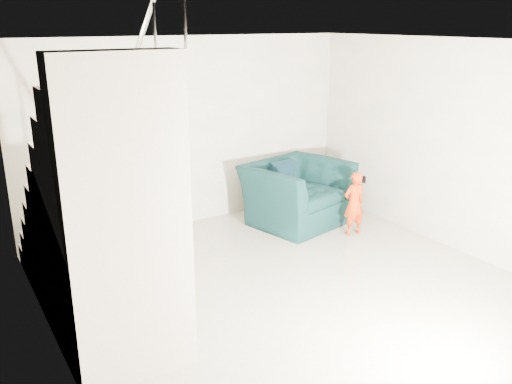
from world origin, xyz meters
TOP-DOWN VIEW (x-y plane):
  - floor at (0.00, 0.00)m, footprint 5.50×5.50m
  - ceiling at (0.00, 0.00)m, footprint 5.50×5.50m
  - back_wall at (0.00, 2.75)m, footprint 5.00×0.00m
  - left_wall at (-2.50, 0.00)m, footprint 0.00×5.50m
  - right_wall at (2.50, 0.00)m, footprint 0.00×5.50m
  - armchair at (1.29, 1.90)m, footprint 1.63×1.50m
  - toddler at (1.69, 1.09)m, footprint 0.35×0.25m
  - side_table at (2.25, 1.99)m, footprint 0.43×0.43m
  - staircase at (-2.00, 0.55)m, footprint 1.02×3.03m
  - cushion at (1.20, 2.18)m, footprint 0.41×0.20m
  - throw at (0.72, 1.91)m, footprint 0.04×0.44m
  - phone at (1.81, 1.05)m, footprint 0.04×0.05m

SIDE VIEW (x-z plane):
  - floor at x=0.00m, z-range 0.00..0.00m
  - side_table at x=2.25m, z-range 0.07..0.51m
  - armchair at x=1.29m, z-range 0.00..0.90m
  - toddler at x=1.69m, z-range 0.00..0.91m
  - throw at x=0.72m, z-range 0.32..0.81m
  - cushion at x=1.20m, z-range 0.49..0.90m
  - phone at x=1.81m, z-range 0.74..0.84m
  - staircase at x=-2.00m, z-range -0.86..2.76m
  - left_wall at x=-2.50m, z-range -1.40..4.10m
  - right_wall at x=2.50m, z-range -1.40..4.10m
  - back_wall at x=0.00m, z-range -1.15..3.85m
  - ceiling at x=0.00m, z-range 2.70..2.70m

